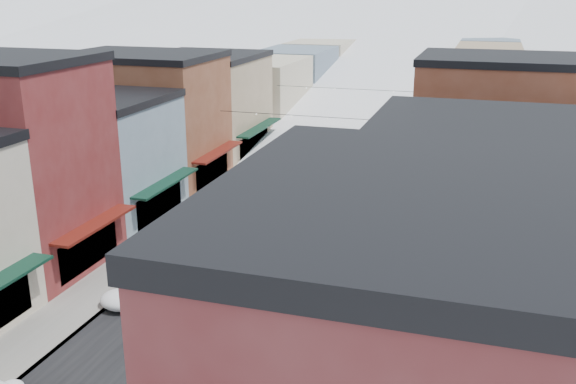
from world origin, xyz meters
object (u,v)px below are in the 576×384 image
Objects in this scene: car_silver_sedan at (171,256)px; car_green_sedan at (291,282)px; trash_can at (318,299)px; streetlamp_near at (341,212)px; car_dark_hatch at (189,241)px.

car_green_sedan reaches higher than car_silver_sedan.
car_green_sedan is at bearing 149.49° from trash_can.
car_silver_sedan is 8.16m from car_green_sedan.
car_silver_sedan is at bearing -3.33° from car_green_sedan.
streetlamp_near reaches higher than car_green_sedan.
car_green_sedan is (8.01, -1.53, 0.11)m from car_silver_sedan.
car_green_sedan is at bearing -33.59° from car_dark_hatch.
car_green_sedan reaches higher than car_dark_hatch.
car_green_sedan is 2.05m from trash_can.
car_silver_sedan is 4.66× the size of trash_can.
car_green_sedan is (8.05, -4.04, 0.12)m from car_dark_hatch.
streetlamp_near is at bearing 1.09° from car_dark_hatch.
car_green_sedan is at bearing -9.69° from car_silver_sedan.
car_green_sedan is 5.62× the size of trash_can.
car_dark_hatch is at bearing 152.64° from trash_can.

